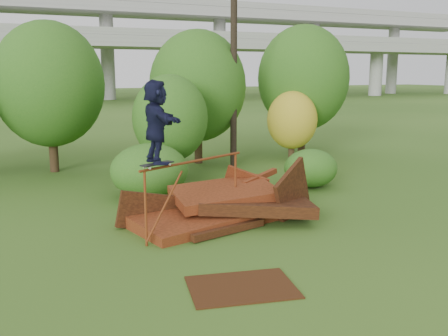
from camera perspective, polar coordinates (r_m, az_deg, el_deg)
name	(u,v)px	position (r m, az deg, el deg)	size (l,w,h in m)	color
ground	(289,246)	(12.01, 7.49, -8.89)	(240.00, 240.00, 0.00)	#2D5116
scrap_pile	(224,207)	(13.81, -0.05, -4.48)	(5.79, 3.41, 2.03)	#3D1C0B
grind_rail	(195,178)	(12.80, -3.39, -1.09)	(3.28, 1.59, 1.85)	maroon
skateboard	(157,164)	(11.84, -7.64, 0.48)	(0.89, 0.59, 0.09)	black
skater	(156,122)	(11.71, -7.76, 5.26)	(1.81, 0.58, 1.95)	black
flat_plate	(242,287)	(9.78, 2.04, -13.45)	(2.01, 1.43, 0.03)	#3A1D0C
tree_1	(49,84)	(21.42, -19.35, 8.99)	(4.37, 4.37, 6.08)	black
tree_2	(170,118)	(18.79, -6.16, 5.66)	(2.83, 2.83, 3.98)	black
tree_3	(198,86)	(22.25, -3.01, 9.34)	(4.25, 4.25, 5.89)	black
tree_4	(292,120)	(23.33, 7.80, 5.43)	(2.32, 2.32, 3.21)	black
tree_5	(303,78)	(25.44, 9.06, 10.09)	(4.52, 4.52, 6.35)	black
shrub_left	(149,170)	(16.48, -8.52, -0.27)	(2.56, 2.37, 1.77)	#154813
shrub_right	(311,168)	(18.01, 9.88, -0.01)	(1.93, 1.77, 1.37)	#154813
utility_pole	(234,46)	(21.34, 1.13, 13.75)	(1.40, 0.28, 10.07)	black
freeway_overpass	(43,24)	(73.03, -20.01, 15.20)	(160.00, 15.00, 13.70)	gray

